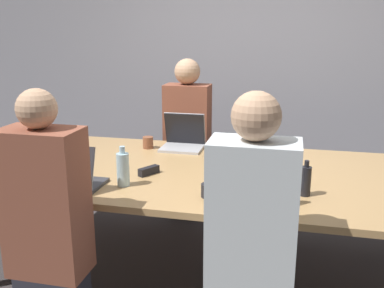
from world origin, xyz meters
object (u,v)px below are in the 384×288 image
Objects in this scene: laptop_near_left at (71,176)px; person_near_midright at (251,250)px; stapler at (149,171)px; laptop_near_midright at (255,188)px; person_far_midleft at (188,141)px; person_near_left at (48,230)px; bottle_near_midright at (306,180)px; cup_far_midleft at (148,143)px; laptop_far_midleft at (183,138)px; cup_near_midright at (208,190)px; bottle_near_left at (123,169)px.

laptop_near_left is 0.24× the size of person_near_midright.
person_near_midright is 1.03m from stapler.
person_far_midleft is at bearing -63.32° from laptop_near_midright.
stapler is (0.31, 0.72, 0.11)m from person_near_left.
person_far_midleft is 6.97× the size of bottle_near_midright.
cup_far_midleft is at bearing 147.51° from bottle_near_midright.
laptop_near_left is 2.24× the size of stapler.
person_near_left is at bearing -94.02° from cup_far_midleft.
person_near_midright is (0.67, -1.40, -0.15)m from laptop_far_midleft.
person_near_left is at bearing 99.05° from laptop_near_left.
person_far_midleft reaches higher than stapler.
person_near_midright is (0.95, -1.33, -0.12)m from cup_far_midleft.
laptop_near_left is 1.36m from bottle_near_midright.
person_near_left is (0.06, -0.38, -0.16)m from laptop_near_left.
laptop_near_left reaches higher than cup_near_midright.
laptop_near_midright reaches higher than cup_far_midleft.
laptop_far_midleft is at bearing -104.62° from person_near_left.
laptop_near_midright reaches higher than bottle_near_left.
bottle_near_midright reaches higher than cup_near_midright.
bottle_near_left is 0.78× the size of laptop_near_midright.
bottle_near_left is at bearing -5.33° from laptop_near_midright.
person_far_midleft is 4.60× the size of laptop_near_midright.
laptop_near_midright is (0.92, -0.92, 0.03)m from cup_far_midleft.
person_far_midleft is at bearing 121.68° from stapler.
laptop_near_left reaches higher than bottle_near_midright.
stapler is at bearing -89.21° from person_far_midleft.
laptop_far_midleft is at bearing 14.51° from cup_far_midleft.
cup_far_midleft is 1.12m from cup_near_midright.
cup_near_midright is (0.82, 0.05, -0.04)m from laptop_near_left.
person_far_midleft is 0.57m from cup_far_midleft.
laptop_near_left is 1.17m from person_near_midright.
person_near_left reaches higher than bottle_near_left.
person_far_midleft is 1.64m from bottle_near_midright.
person_near_left is 1.46m from laptop_far_midleft.
bottle_near_midright is at bearing 4.33° from bottle_near_left.
laptop_far_midleft reaches higher than stapler.
person_near_left is at bearing -98.85° from person_far_midleft.
bottle_near_midright is at bearing -52.23° from person_far_midleft.
cup_near_midright is (0.54, -0.07, -0.07)m from bottle_near_left.
person_far_midleft is at bearing 99.46° from laptop_far_midleft.
cup_near_midright is (0.76, 0.43, 0.12)m from person_near_left.
laptop_far_midleft is (0.43, 1.03, 0.00)m from laptop_near_left.
laptop_near_left is 1.63× the size of bottle_near_midright.
person_near_left is 6.83× the size of bottle_near_midright.
person_near_left is 4.33× the size of laptop_far_midleft.
bottle_near_left is 0.85m from cup_far_midleft.
cup_far_midleft reaches higher than cup_near_midright.
laptop_near_midright is 0.22× the size of person_near_midright.
bottle_near_midright is (1.07, 0.08, -0.02)m from bottle_near_left.
cup_far_midleft is at bearing -54.57° from person_near_midright.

